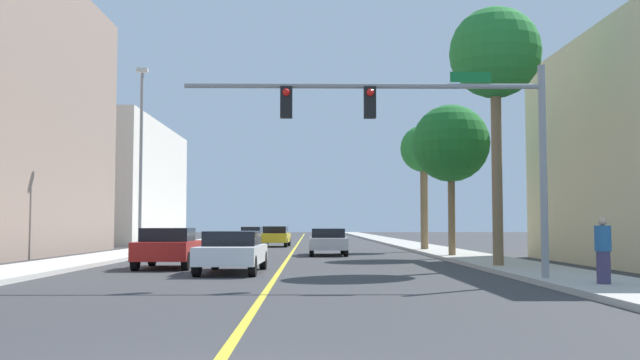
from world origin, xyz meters
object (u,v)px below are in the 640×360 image
Objects in this scene: palm_near at (495,56)px; car_red at (168,247)px; street_lamp at (141,151)px; car_gray at (252,234)px; car_silver at (328,241)px; car_yellow at (276,236)px; traffic_signal_mast at (428,123)px; pedestrian at (603,251)px; palm_far at (424,151)px; car_white at (233,251)px; palm_mid at (451,144)px.

palm_near is 13.46m from car_red.
street_lamp reaches higher than car_red.
street_lamp reaches higher than car_gray.
palm_near is 2.05× the size of car_silver.
palm_near reaches higher than car_yellow.
car_yellow is at bearing 100.19° from traffic_signal_mast.
street_lamp is 2.07× the size of car_silver.
traffic_signal_mast is 2.18× the size of car_silver.
car_red is 2.40× the size of pedestrian.
palm_far is 4.50× the size of pedestrian.
palm_near is (3.36, 5.78, 3.24)m from traffic_signal_mast.
car_silver is at bearing 78.74° from pedestrian.
car_yellow is 26.85m from car_white.
car_silver is (3.40, 13.00, -0.00)m from car_white.
traffic_signal_mast is at bearing -54.37° from street_lamp.
palm_far reaches higher than car_yellow.
traffic_signal_mast is 7.93m from car_white.
palm_mid is at bearing 30.85° from car_red.
car_gray is at bearing 95.24° from car_white.
traffic_signal_mast is 1.05× the size of street_lamp.
traffic_signal_mast reaches higher than pedestrian.
street_lamp is 1.31× the size of palm_mid.
car_white is (-0.07, -26.85, -0.04)m from car_yellow.
pedestrian is (15.34, -17.96, -4.23)m from street_lamp.
car_red is 12.13m from car_silver.
car_white is 3.56m from car_red.
traffic_signal_mast is 14.30m from palm_mid.
palm_mid reaches higher than car_gray.
street_lamp is at bearing 145.33° from palm_near.
palm_far is 24.31m from pedestrian.
traffic_signal_mast is 11.20m from car_red.
car_gray is 37.37m from car_white.
car_red is (-2.65, -24.39, -0.00)m from car_yellow.
palm_mid is 16.34m from pedestrian.
traffic_signal_mast reaches higher than car_gray.
car_silver is at bearing -74.17° from car_yellow.
palm_near reaches higher than pedestrian.
car_silver is (-5.68, -4.65, -5.09)m from palm_far.
palm_far is at bearing 51.84° from car_red.
car_yellow is at bearing -73.85° from car_gray.
street_lamp is at bearing 108.66° from car_red.
car_silver is (9.26, 1.20, -4.46)m from street_lamp.
car_white is (-9.03, -1.51, -6.79)m from palm_near.
traffic_signal_mast is 2.53× the size of car_red.
palm_far is at bearing 89.82° from palm_near.
car_red is (-11.62, -7.13, -4.54)m from palm_mid.
pedestrian is (9.42, -33.01, 0.19)m from car_yellow.
car_red reaches higher than car_white.
palm_mid reaches higher than traffic_signal_mast.
street_lamp is 18.25m from palm_near.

